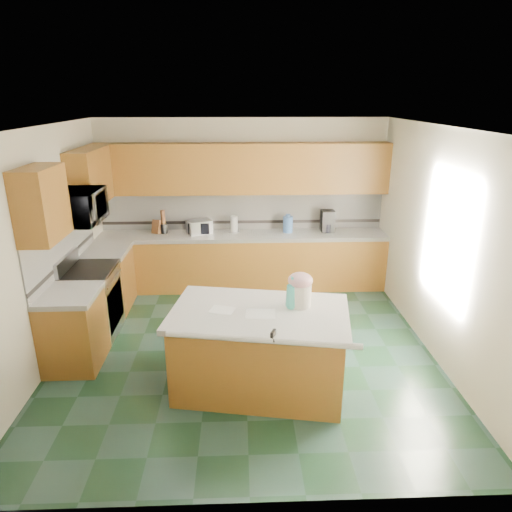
{
  "coord_description": "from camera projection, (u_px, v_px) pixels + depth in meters",
  "views": [
    {
      "loc": [
        -0.06,
        -5.03,
        3.03
      ],
      "look_at": [
        0.15,
        0.35,
        1.12
      ],
      "focal_mm": 32.0,
      "sensor_mm": 36.0,
      "label": 1
    }
  ],
  "objects": [
    {
      "name": "wall_left",
      "position": [
        42.0,
        250.0,
        5.21
      ],
      "size": [
        0.04,
        4.6,
        2.7
      ],
      "primitive_type": "cube",
      "color": "silver",
      "rests_on": "ground"
    },
    {
      "name": "soap_back_cap",
      "position": [
        326.0,
        218.0,
        7.34
      ],
      "size": [
        0.02,
        0.02,
        0.03
      ],
      "primitive_type": "cylinder",
      "color": "red",
      "rests_on": "soap_bottle_back"
    },
    {
      "name": "toaster_oven_door",
      "position": [
        199.0,
        229.0,
        7.2
      ],
      "size": [
        0.33,
        0.01,
        0.18
      ],
      "primitive_type": "cube",
      "color": "black",
      "rests_on": "toaster_oven"
    },
    {
      "name": "left_base_cab_front",
      "position": [
        74.0,
        331.0,
        5.31
      ],
      "size": [
        0.6,
        0.72,
        0.86
      ],
      "primitive_type": "cube",
      "color": "#583714",
      "rests_on": "ground"
    },
    {
      "name": "ceiling",
      "position": [
        243.0,
        127.0,
        4.85
      ],
      "size": [
        4.6,
        4.6,
        0.0
      ],
      "primitive_type": "plane",
      "color": "white",
      "rests_on": "ground"
    },
    {
      "name": "soap_bottle_back",
      "position": [
        326.0,
        225.0,
        7.38
      ],
      "size": [
        0.14,
        0.14,
        0.22
      ],
      "primitive_type": "imported",
      "rotation": [
        0.0,
        0.0,
        0.77
      ],
      "color": "white",
      "rests_on": "back_countertop"
    },
    {
      "name": "left_counter_front",
      "position": [
        68.0,
        295.0,
        5.15
      ],
      "size": [
        0.64,
        0.72,
        0.06
      ],
      "primitive_type": "cube",
      "color": "white",
      "rests_on": "left_base_cab_front"
    },
    {
      "name": "paper_sheet_a",
      "position": [
        260.0,
        314.0,
        4.64
      ],
      "size": [
        0.32,
        0.25,
        0.0
      ],
      "primitive_type": "cube",
      "rotation": [
        0.0,
        0.0,
        -0.06
      ],
      "color": "white",
      "rests_on": "island_top"
    },
    {
      "name": "range_backguard",
      "position": [
        66.0,
        262.0,
        5.8
      ],
      "size": [
        0.06,
        0.76,
        0.18
      ],
      "primitive_type": "cube",
      "color": "#B7B7BC",
      "rests_on": "range_body"
    },
    {
      "name": "left_upper_cab_front",
      "position": [
        42.0,
        204.0,
        4.8
      ],
      "size": [
        0.33,
        0.72,
        0.78
      ],
      "primitive_type": "cube",
      "color": "#583714",
      "rests_on": "wall_left"
    },
    {
      "name": "treat_jar_knob",
      "position": [
        301.0,
        276.0,
        4.71
      ],
      "size": [
        0.09,
        0.03,
        0.03
      ],
      "primitive_type": "cylinder",
      "rotation": [
        0.0,
        1.57,
        0.0
      ],
      "color": "tan",
      "rests_on": "treat_jar_lid"
    },
    {
      "name": "range_body",
      "position": [
        93.0,
        303.0,
        6.0
      ],
      "size": [
        0.6,
        0.76,
        0.88
      ],
      "primitive_type": "cube",
      "color": "#B7B7BC",
      "rests_on": "ground"
    },
    {
      "name": "knife_block",
      "position": [
        157.0,
        227.0,
        7.28
      ],
      "size": [
        0.18,
        0.2,
        0.25
      ],
      "primitive_type": "cube",
      "rotation": [
        -0.31,
        0.0,
        -0.37
      ],
      "color": "#472814",
      "rests_on": "back_countertop"
    },
    {
      "name": "left_backsplash",
      "position": [
        63.0,
        245.0,
        5.77
      ],
      "size": [
        0.02,
        2.3,
        0.63
      ],
      "primitive_type": "cube",
      "color": "silver",
      "rests_on": "wall_left"
    },
    {
      "name": "treat_jar",
      "position": [
        300.0,
        295.0,
        4.78
      ],
      "size": [
        0.29,
        0.29,
        0.25
      ],
      "primitive_type": "cylinder",
      "rotation": [
        0.0,
        0.0,
        0.23
      ],
      "color": "white",
      "rests_on": "island_top"
    },
    {
      "name": "back_accent_band",
      "position": [
        242.0,
        222.0,
        7.55
      ],
      "size": [
        4.6,
        0.01,
        0.05
      ],
      "primitive_type": "cube",
      "color": "black",
      "rests_on": "back_countertop"
    },
    {
      "name": "range_handle",
      "position": [
        114.0,
        279.0,
        5.9
      ],
      "size": [
        0.02,
        0.66,
        0.02
      ],
      "primitive_type": "cylinder",
      "rotation": [
        1.57,
        0.0,
        0.0
      ],
      "color": "#B7B7BC",
      "rests_on": "range_body"
    },
    {
      "name": "back_base_cab",
      "position": [
        243.0,
        262.0,
        7.49
      ],
      "size": [
        4.6,
        0.6,
        0.86
      ],
      "primitive_type": "cube",
      "color": "#583714",
      "rests_on": "ground"
    },
    {
      "name": "paper_towel",
      "position": [
        234.0,
        224.0,
        7.37
      ],
      "size": [
        0.12,
        0.12,
        0.26
      ],
      "primitive_type": "cylinder",
      "color": "white",
      "rests_on": "back_countertop"
    },
    {
      "name": "treat_jar_lid",
      "position": [
        300.0,
        280.0,
        4.73
      ],
      "size": [
        0.26,
        0.26,
        0.16
      ],
      "primitive_type": "ellipsoid",
      "color": "#CD909E",
      "rests_on": "treat_jar"
    },
    {
      "name": "wall_back",
      "position": [
        242.0,
        203.0,
        7.48
      ],
      "size": [
        4.6,
        0.04,
        2.7
      ],
      "primitive_type": "cube",
      "color": "silver",
      "rests_on": "ground"
    },
    {
      "name": "back_backsplash",
      "position": [
        242.0,
        210.0,
        7.49
      ],
      "size": [
        4.6,
        0.02,
        0.63
      ],
      "primitive_type": "cube",
      "color": "silver",
      "rests_on": "back_countertop"
    },
    {
      "name": "back_countertop",
      "position": [
        243.0,
        235.0,
        7.34
      ],
      "size": [
        4.6,
        0.64,
        0.06
      ],
      "primitive_type": "cube",
      "color": "white",
      "rests_on": "back_base_cab"
    },
    {
      "name": "utensil_crock",
      "position": [
        164.0,
        228.0,
        7.33
      ],
      "size": [
        0.12,
        0.12,
        0.15
      ],
      "primitive_type": "cylinder",
      "color": "black",
      "rests_on": "back_countertop"
    },
    {
      "name": "range_oven_door",
      "position": [
        115.0,
        305.0,
        6.02
      ],
      "size": [
        0.02,
        0.68,
        0.55
      ],
      "primitive_type": "cube",
      "color": "black",
      "rests_on": "range_body"
    },
    {
      "name": "window_light_proxy",
      "position": [
        447.0,
        238.0,
        5.14
      ],
      "size": [
        0.02,
        1.4,
        1.1
      ],
      "primitive_type": "cube",
      "color": "white",
      "rests_on": "wall_right"
    },
    {
      "name": "clamp_handle",
      "position": [
        274.0,
        340.0,
        4.17
      ],
      "size": [
        0.02,
        0.07,
        0.02
      ],
      "primitive_type": "cylinder",
      "rotation": [
        1.57,
        0.0,
        0.0
      ],
      "color": "black",
      "rests_on": "island_top"
    },
    {
      "name": "left_base_cab_rear",
      "position": [
        109.0,
        281.0,
        6.75
      ],
      "size": [
        0.6,
        0.82,
        0.86
      ],
      "primitive_type": "cube",
      "color": "#583714",
      "rests_on": "ground"
    },
    {
      "name": "clamp_body",
      "position": [
        273.0,
        335.0,
        4.21
      ],
      "size": [
        0.06,
        0.1,
        0.09
      ],
      "primitive_type": "cube",
      "rotation": [
        0.0,
        0.0,
        -0.41
      ],
      "color": "black",
      "rests_on": "island_top"
    },
    {
      "name": "paper_sheet_b",
      "position": [
        222.0,
        310.0,
        4.73
      ],
      "size": [
        0.29,
        0.25,
        0.0
      ],
      "primitive_type": "cube",
      "rotation": [
        0.0,
        0.0,
        -0.3
      ],
      "color": "white",
      "rests_on": "island_top"
    },
    {
      "name": "left_upper_cab_rear",
      "position": [
        90.0,
        177.0,
        6.37
      ],
      "size": [
        0.33,
        1.09,
        0.78
      ],
      "primitive_type": "cube",
      "color": "#583714",
      "rests_on": "wall_left"
    },
    {
      "name": "treat_jar_knob_end_l",
      "position": [
        296.0,
        276.0,
        4.71
      ],
      "size": [
        0.05,
        0.05,
        0.05
      ],
      "primitive_type": "sphere",
      "color": "tan",
      "rests_on": "treat_jar_lid"
    },
    {
      "name": "wall_right",
      "position": [
        440.0,
        245.0,
        5.38
      ],
      "size": [
        0.04,
        4.6,
        2.7
      ],
      "primitive_type": "cube",
      "color": "silver",
      "rests_on": "ground"
    },
    {
      "name": "water_jug_neck",
      "position": [
        288.0,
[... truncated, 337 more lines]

